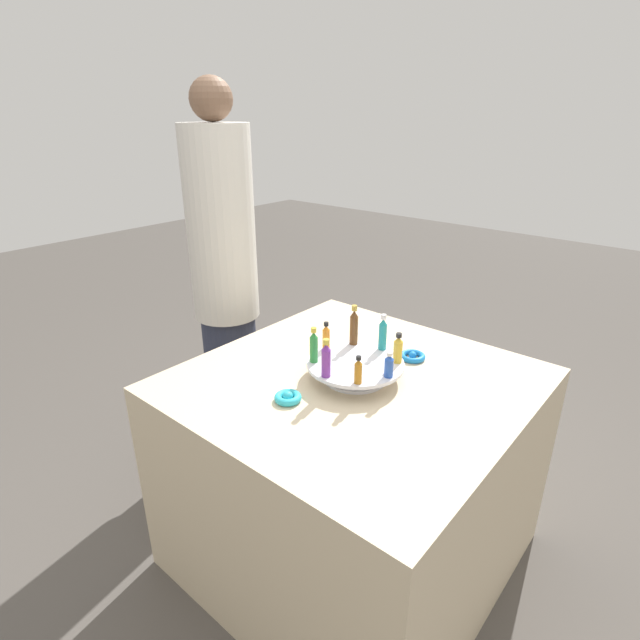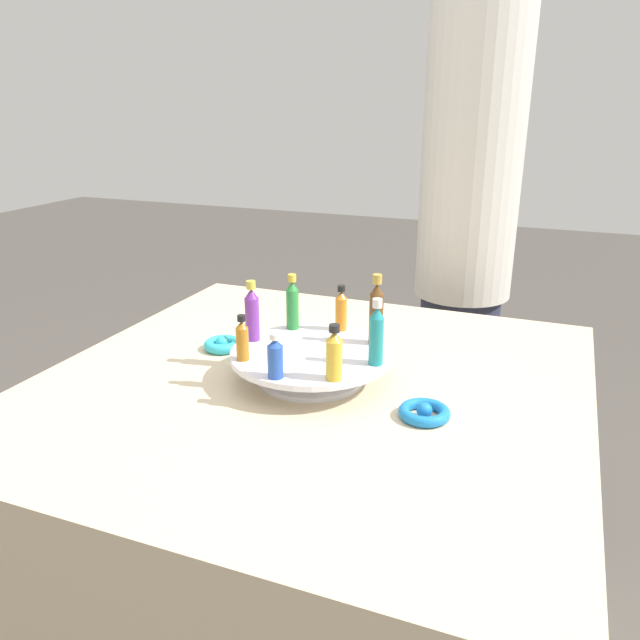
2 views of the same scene
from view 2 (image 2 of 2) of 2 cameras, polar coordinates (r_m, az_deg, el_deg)
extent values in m
cube|color=beige|center=(1.49, -0.71, -19.12)|extent=(1.09, 1.09, 0.78)
cylinder|color=silver|center=(1.28, -0.79, -5.24)|extent=(0.22, 0.22, 0.01)
cylinder|color=silver|center=(1.27, -0.79, -4.21)|extent=(0.11, 0.11, 0.04)
cylinder|color=silver|center=(1.26, -0.80, -3.11)|extent=(0.33, 0.33, 0.01)
cylinder|color=#288438|center=(1.37, -2.53, 0.98)|extent=(0.03, 0.03, 0.09)
cone|color=#288438|center=(1.36, -2.56, 3.15)|extent=(0.03, 0.03, 0.02)
cylinder|color=gold|center=(1.35, -2.58, 3.87)|extent=(0.02, 0.02, 0.02)
cylinder|color=#702D93|center=(1.31, -6.21, 0.08)|extent=(0.03, 0.03, 0.09)
cone|color=#702D93|center=(1.29, -6.30, 2.43)|extent=(0.03, 0.03, 0.02)
cylinder|color=gold|center=(1.29, -6.34, 3.22)|extent=(0.02, 0.02, 0.02)
cylinder|color=#AD6B19|center=(1.22, -7.10, -2.19)|extent=(0.02, 0.02, 0.07)
cone|color=#AD6B19|center=(1.20, -7.18, -0.42)|extent=(0.02, 0.02, 0.01)
cylinder|color=black|center=(1.20, -7.21, 0.17)|extent=(0.02, 0.02, 0.01)
cylinder|color=#234CAD|center=(1.14, -4.10, -3.83)|extent=(0.03, 0.03, 0.06)
cone|color=#234CAD|center=(1.12, -4.15, -2.08)|extent=(0.03, 0.03, 0.01)
cylinder|color=silver|center=(1.12, -4.16, -1.50)|extent=(0.02, 0.02, 0.01)
cylinder|color=gold|center=(1.12, 1.30, -3.68)|extent=(0.03, 0.03, 0.08)
cone|color=gold|center=(1.11, 1.31, -1.50)|extent=(0.03, 0.03, 0.02)
cylinder|color=black|center=(1.10, 1.32, -0.76)|extent=(0.02, 0.02, 0.01)
cylinder|color=teal|center=(1.19, 5.16, -1.93)|extent=(0.03, 0.03, 0.09)
cone|color=teal|center=(1.17, 5.24, 0.68)|extent=(0.03, 0.03, 0.02)
cylinder|color=silver|center=(1.16, 5.27, 1.55)|extent=(0.02, 0.02, 0.02)
cylinder|color=brown|center=(1.29, 5.14, 0.07)|extent=(0.03, 0.03, 0.11)
cone|color=brown|center=(1.27, 5.23, 2.83)|extent=(0.03, 0.03, 0.02)
cylinder|color=#B79338|center=(1.26, 5.26, 3.75)|extent=(0.02, 0.02, 0.02)
cylinder|color=orange|center=(1.37, 1.93, 0.54)|extent=(0.03, 0.03, 0.07)
cone|color=orange|center=(1.35, 1.96, 2.31)|extent=(0.02, 0.02, 0.02)
cylinder|color=black|center=(1.35, 1.96, 2.90)|extent=(0.02, 0.02, 0.01)
torus|color=#2DB7CC|center=(1.45, -8.89, -2.23)|extent=(0.09, 0.09, 0.02)
sphere|color=#2DB7CC|center=(1.45, -8.90, -2.06)|extent=(0.03, 0.03, 0.03)
torus|color=blue|center=(1.15, 9.52, -8.33)|extent=(0.09, 0.09, 0.02)
sphere|color=blue|center=(1.15, 9.53, -8.15)|extent=(0.03, 0.03, 0.03)
cylinder|color=#282D42|center=(2.18, 12.07, -6.87)|extent=(0.25, 0.25, 0.74)
cylinder|color=beige|center=(1.97, 13.73, 14.15)|extent=(0.30, 0.30, 0.84)
camera|label=1|loc=(1.70, -65.83, 18.89)|focal=28.00mm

